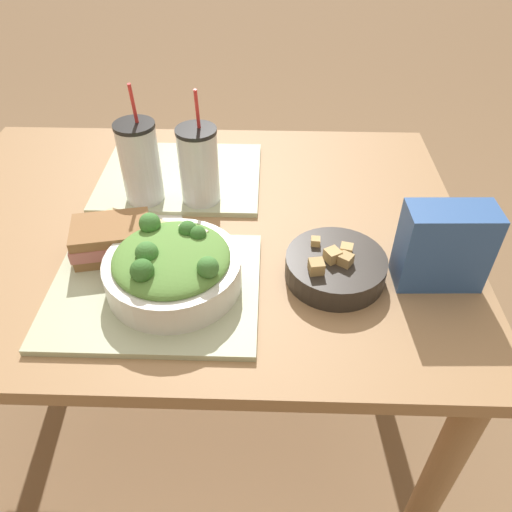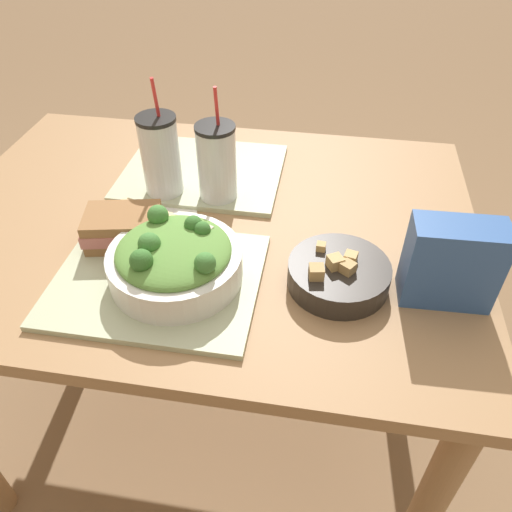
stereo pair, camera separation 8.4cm
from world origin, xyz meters
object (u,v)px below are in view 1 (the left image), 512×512
(salad_bowl, at_px, (172,266))
(baguette_near, at_px, (144,232))
(soup_bowl, at_px, (335,266))
(napkin_folded, at_px, (150,226))
(sandwich_near, at_px, (112,239))
(drink_cup_dark, at_px, (141,165))
(chip_bag, at_px, (444,247))
(drink_cup_red, at_px, (199,168))

(salad_bowl, bearing_deg, baguette_near, 123.91)
(soup_bowl, relative_size, napkin_folded, 1.12)
(sandwich_near, bearing_deg, soup_bowl, -17.82)
(drink_cup_dark, bearing_deg, soup_bowl, -30.22)
(baguette_near, relative_size, chip_bag, 1.06)
(salad_bowl, height_order, sandwich_near, salad_bowl)
(baguette_near, relative_size, drink_cup_red, 0.66)
(baguette_near, bearing_deg, soup_bowl, -81.19)
(drink_cup_dark, distance_m, chip_bag, 0.62)
(chip_bag, bearing_deg, drink_cup_dark, 156.15)
(drink_cup_dark, relative_size, drink_cup_red, 1.04)
(drink_cup_red, relative_size, napkin_folded, 1.52)
(soup_bowl, height_order, drink_cup_dark, drink_cup_dark)
(baguette_near, xyz_separation_m, chip_bag, (0.54, -0.07, 0.03))
(baguette_near, xyz_separation_m, drink_cup_red, (0.09, 0.16, 0.05))
(napkin_folded, bearing_deg, sandwich_near, -116.35)
(chip_bag, bearing_deg, soup_bowl, 177.43)
(salad_bowl, bearing_deg, soup_bowl, 8.03)
(baguette_near, bearing_deg, drink_cup_dark, 30.88)
(sandwich_near, bearing_deg, chip_bag, -16.16)
(drink_cup_dark, xyz_separation_m, chip_bag, (0.57, -0.23, -0.02))
(salad_bowl, relative_size, napkin_folded, 1.45)
(sandwich_near, distance_m, drink_cup_red, 0.24)
(soup_bowl, relative_size, baguette_near, 1.11)
(soup_bowl, xyz_separation_m, napkin_folded, (-0.37, 0.14, -0.02))
(drink_cup_red, distance_m, napkin_folded, 0.16)
(salad_bowl, relative_size, drink_cup_red, 0.96)
(drink_cup_dark, bearing_deg, salad_bowl, -68.66)
(soup_bowl, xyz_separation_m, chip_bag, (0.18, -0.00, 0.05))
(sandwich_near, xyz_separation_m, baguette_near, (0.06, 0.02, -0.00))
(baguette_near, bearing_deg, drink_cup_red, -9.34)
(baguette_near, height_order, drink_cup_red, drink_cup_red)
(drink_cup_red, height_order, napkin_folded, drink_cup_red)
(soup_bowl, bearing_deg, salad_bowl, -171.97)
(salad_bowl, distance_m, napkin_folded, 0.20)
(drink_cup_red, xyz_separation_m, chip_bag, (0.45, -0.23, -0.01))
(salad_bowl, distance_m, sandwich_near, 0.15)
(drink_cup_dark, distance_m, drink_cup_red, 0.12)
(baguette_near, bearing_deg, napkin_folded, 25.99)
(sandwich_near, bearing_deg, drink_cup_red, 40.07)
(soup_bowl, relative_size, drink_cup_red, 0.73)
(napkin_folded, bearing_deg, salad_bowl, -66.04)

